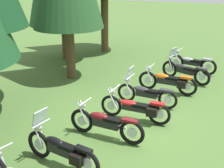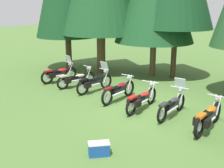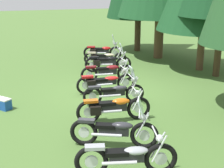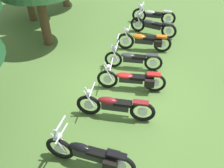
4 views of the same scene
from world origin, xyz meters
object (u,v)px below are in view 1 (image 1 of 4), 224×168
(motorcycle_4, at_px, (136,108))
(motorcycle_7, at_px, (185,71))
(motorcycle_3, at_px, (105,123))
(motorcycle_5, at_px, (146,93))
(motorcycle_2, at_px, (62,150))
(motorcycle_8, at_px, (192,63))
(motorcycle_6, at_px, (168,81))

(motorcycle_4, relative_size, motorcycle_7, 1.06)
(motorcycle_3, xyz_separation_m, motorcycle_7, (5.63, -1.47, 0.01))
(motorcycle_5, bearing_deg, motorcycle_4, 95.46)
(motorcycle_3, relative_size, motorcycle_7, 1.06)
(motorcycle_2, distance_m, motorcycle_8, 8.85)
(motorcycle_2, relative_size, motorcycle_3, 0.95)
(motorcycle_3, relative_size, motorcycle_6, 0.99)
(motorcycle_5, height_order, motorcycle_6, motorcycle_5)
(motorcycle_3, height_order, motorcycle_7, motorcycle_7)
(motorcycle_7, xyz_separation_m, motorcycle_8, (1.34, -0.14, -0.01))
(motorcycle_6, xyz_separation_m, motorcycle_7, (1.58, -0.43, 0.00))
(motorcycle_8, bearing_deg, motorcycle_3, 89.55)
(motorcycle_3, relative_size, motorcycle_5, 1.05)
(motorcycle_6, xyz_separation_m, motorcycle_8, (2.92, -0.58, -0.01))
(motorcycle_2, xyz_separation_m, motorcycle_6, (5.68, -1.51, -0.00))
(motorcycle_5, distance_m, motorcycle_7, 3.17)
(motorcycle_7, bearing_deg, motorcycle_8, -72.53)
(motorcycle_6, bearing_deg, motorcycle_2, 80.65)
(motorcycle_7, distance_m, motorcycle_8, 1.34)
(motorcycle_4, distance_m, motorcycle_5, 1.27)
(motorcycle_3, bearing_deg, motorcycle_7, -99.04)
(motorcycle_5, bearing_deg, motorcycle_6, -105.29)
(motorcycle_4, bearing_deg, motorcycle_7, -99.21)
(motorcycle_2, distance_m, motorcycle_4, 3.13)
(motorcycle_4, height_order, motorcycle_6, motorcycle_6)
(motorcycle_2, xyz_separation_m, motorcycle_4, (2.97, -0.99, -0.03))
(motorcycle_2, relative_size, motorcycle_7, 1.01)
(motorcycle_3, height_order, motorcycle_5, motorcycle_5)
(motorcycle_2, distance_m, motorcycle_5, 4.36)
(motorcycle_7, relative_size, motorcycle_8, 0.96)
(motorcycle_4, distance_m, motorcycle_6, 2.76)
(motorcycle_4, bearing_deg, motorcycle_5, -86.21)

